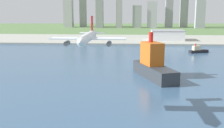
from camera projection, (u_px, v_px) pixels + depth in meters
ground_plane at (137, 61)px, 268.57m from camera, size 2400.00×2400.00×0.00m
water_bay at (139, 76)px, 209.81m from camera, size 840.00×360.00×0.15m
industrial_pier at (136, 39)px, 454.36m from camera, size 840.00×140.00×2.50m
airplane_landing at (87, 38)px, 126.35m from camera, size 34.62×39.17×13.20m
tugboat_small at (198, 50)px, 320.10m from camera, size 23.52×14.26×10.50m
container_barge at (153, 65)px, 202.49m from camera, size 30.00×51.59×32.43m
warehouse_main at (167, 35)px, 431.37m from camera, size 49.21×37.78×15.29m
distant_skyline at (132, 7)px, 763.85m from camera, size 380.88×61.41×146.22m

